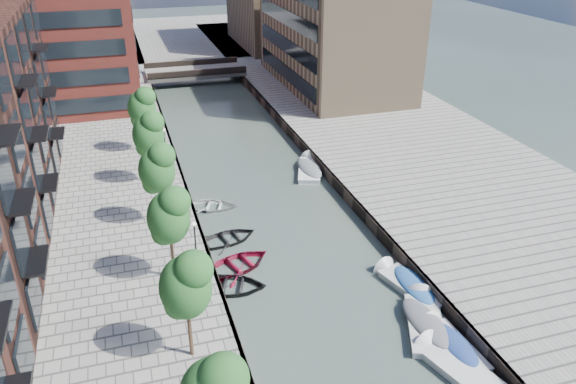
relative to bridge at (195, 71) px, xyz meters
name	(u,v)px	position (x,y,z in m)	size (l,w,h in m)	color
water	(252,175)	(0.00, -32.00, -1.39)	(300.00, 300.00, 0.00)	#38473F
quay_right	(414,149)	(16.00, -32.00, -0.89)	(20.00, 140.00, 1.00)	gray
quay_wall_left	(182,179)	(-6.10, -32.00, -0.89)	(0.25, 140.00, 1.00)	#332823
quay_wall_right	(317,162)	(6.10, -32.00, -0.89)	(0.25, 140.00, 1.00)	#332823
far_closure	(171,38)	(0.00, 28.00, -0.89)	(80.00, 40.00, 1.00)	gray
tan_block_near	(333,28)	(16.00, -10.00, 6.61)	(12.00, 25.00, 14.00)	#977C5D
bridge	(195,71)	(0.00, 0.00, 0.00)	(13.00, 6.00, 1.30)	gray
tree_2	(185,283)	(-8.50, -54.00, 3.92)	(2.50, 2.50, 5.95)	#382619
tree_3	(168,214)	(-8.50, -47.00, 3.92)	(2.50, 2.50, 5.95)	#382619
tree_4	(157,167)	(-8.50, -40.00, 3.92)	(2.50, 2.50, 5.95)	#382619
tree_5	(148,132)	(-8.50, -33.00, 3.92)	(2.50, 2.50, 5.95)	#382619
tree_6	(141,106)	(-8.50, -26.00, 3.92)	(2.50, 2.50, 5.95)	#382619
lamp_1	(196,246)	(-7.20, -48.00, 2.12)	(0.24, 0.24, 4.12)	black
lamp_2	(166,147)	(-7.20, -32.00, 2.12)	(0.24, 0.24, 4.12)	black
sloop_1	(229,289)	(-5.40, -47.93, -1.39)	(3.37, 4.71, 0.98)	black
sloop_2	(238,268)	(-4.34, -45.79, -1.39)	(3.38, 4.73, 0.98)	maroon
sloop_3	(211,208)	(-4.56, -37.13, -1.39)	(2.98, 4.17, 0.86)	silver
sloop_4	(229,241)	(-4.25, -42.33, -1.39)	(3.01, 4.21, 0.87)	black
motorboat_0	(451,343)	(4.93, -56.39, -1.21)	(1.85, 4.61, 1.50)	silver
motorboat_1	(424,320)	(4.50, -54.31, -1.17)	(3.83, 5.73, 1.81)	silver
motorboat_2	(455,368)	(4.21, -57.99, -1.29)	(3.28, 5.63, 1.78)	silver
motorboat_3	(408,284)	(5.27, -50.97, -1.18)	(3.03, 5.40, 1.71)	silver
motorboat_4	(310,168)	(5.20, -32.63, -1.17)	(3.62, 5.74, 1.81)	white
car	(304,86)	(11.63, -11.93, 0.27)	(1.57, 3.91, 1.33)	silver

